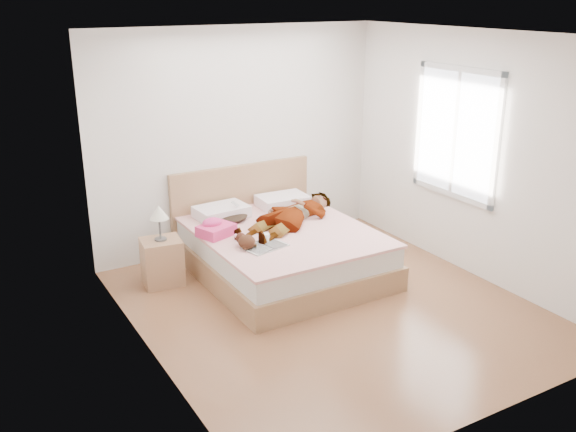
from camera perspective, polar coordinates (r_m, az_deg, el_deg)
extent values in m
plane|color=#4F2A18|center=(6.39, 3.87, -8.13)|extent=(4.00, 4.00, 0.00)
imported|color=white|center=(7.15, 0.30, 0.40)|extent=(1.73, 1.30, 0.22)
ellipsoid|color=black|center=(7.31, -5.36, 0.11)|extent=(0.44, 0.54, 0.08)
cube|color=silver|center=(7.25, -4.72, 1.09)|extent=(0.08, 0.10, 0.05)
plane|color=white|center=(5.68, 4.48, 15.82)|extent=(4.00, 4.00, 0.00)
plane|color=silver|center=(7.59, -4.40, 6.78)|extent=(3.60, 0.00, 3.60)
plane|color=silver|center=(4.49, 18.63, -3.19)|extent=(3.60, 0.00, 3.60)
plane|color=silver|center=(5.15, -12.64, 0.25)|extent=(0.00, 4.00, 4.00)
plane|color=white|center=(7.05, 16.40, 5.07)|extent=(0.00, 4.00, 4.00)
cube|color=white|center=(7.19, 14.70, 7.13)|extent=(0.02, 1.10, 1.30)
cube|color=silver|center=(6.80, 18.11, 6.13)|extent=(0.04, 0.06, 1.42)
cube|color=silver|center=(7.61, 11.64, 8.01)|extent=(0.04, 0.06, 1.42)
cube|color=silver|center=(7.36, 14.25, 1.96)|extent=(0.04, 1.22, 0.06)
cube|color=silver|center=(7.09, 15.17, 12.51)|extent=(0.04, 1.22, 0.06)
cube|color=silver|center=(7.19, 14.67, 7.13)|extent=(0.03, 0.04, 1.30)
cube|color=olive|center=(7.06, -0.41, -4.13)|extent=(1.78, 2.08, 0.26)
cube|color=silver|center=(6.97, -0.41, -2.32)|extent=(1.70, 2.00, 0.22)
cube|color=white|center=(6.93, -0.42, -1.36)|extent=(1.74, 2.04, 0.03)
cube|color=olive|center=(7.77, -4.12, 0.95)|extent=(1.80, 0.07, 1.00)
cube|color=white|center=(7.33, -5.93, 0.39)|extent=(0.61, 0.44, 0.13)
cube|color=white|center=(7.68, -0.50, 1.37)|extent=(0.60, 0.43, 0.13)
cube|color=#FF457B|center=(6.79, -6.40, -1.27)|extent=(0.43, 0.39, 0.12)
ellipsoid|color=#F64395|center=(6.79, -6.77, -0.59)|extent=(0.22, 0.17, 0.11)
cube|color=silver|center=(6.46, -2.06, -2.74)|extent=(0.47, 0.36, 0.01)
cube|color=silver|center=(6.40, -2.82, -2.90)|extent=(0.26, 0.32, 0.02)
cube|color=black|center=(6.53, -1.34, -2.42)|extent=(0.26, 0.32, 0.02)
cylinder|color=white|center=(6.55, -2.10, -2.01)|extent=(0.12, 0.12, 0.10)
torus|color=white|center=(6.58, -1.83, -1.86)|extent=(0.07, 0.04, 0.07)
cylinder|color=black|center=(6.53, -2.10, -1.66)|extent=(0.10, 0.10, 0.00)
ellipsoid|color=black|center=(6.41, -3.68, -2.31)|extent=(0.19, 0.21, 0.14)
ellipsoid|color=beige|center=(6.39, -3.59, -2.26)|extent=(0.10, 0.11, 0.07)
sphere|color=black|center=(6.49, -4.22, -1.95)|extent=(0.11, 0.11, 0.11)
sphere|color=#F09DBC|center=(6.49, -4.68, -1.75)|extent=(0.04, 0.04, 0.04)
sphere|color=pink|center=(6.53, -4.11, -1.60)|extent=(0.04, 0.04, 0.04)
ellipsoid|color=black|center=(6.36, -3.90, -2.84)|extent=(0.05, 0.07, 0.03)
ellipsoid|color=black|center=(6.42, -2.99, -2.58)|extent=(0.05, 0.07, 0.03)
cube|color=#915E43|center=(6.91, -11.12, -4.01)|extent=(0.45, 0.41, 0.50)
cylinder|color=#4E4E4E|center=(6.81, -11.26, -2.03)|extent=(0.14, 0.14, 0.02)
cylinder|color=#454545|center=(6.77, -11.32, -1.04)|extent=(0.02, 0.02, 0.25)
cone|color=silver|center=(6.71, -11.42, 0.33)|extent=(0.22, 0.22, 0.14)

